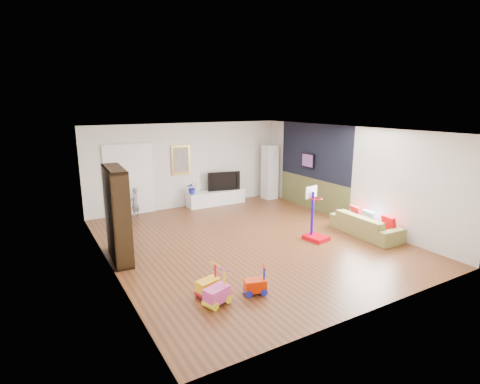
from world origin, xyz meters
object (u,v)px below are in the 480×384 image
media_console (216,198)px  sofa (366,225)px  basketball_hoop (317,214)px  bookshelf (117,214)px

media_console → sofa: sofa is taller
sofa → basketball_hoop: (-1.32, 0.37, 0.39)m
media_console → basketball_hoop: basketball_hoop is taller
media_console → basketball_hoop: (0.64, -4.25, 0.44)m
media_console → bookshelf: (-3.82, -2.98, 0.77)m
basketball_hoop → sofa: bearing=-25.8°
sofa → basketball_hoop: basketball_hoop is taller
media_console → bookshelf: 4.91m
sofa → media_console: bearing=24.7°
basketball_hoop → bookshelf: bearing=153.9°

